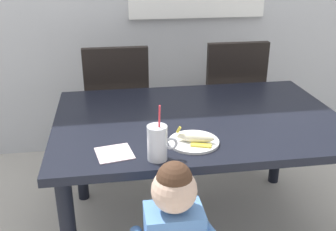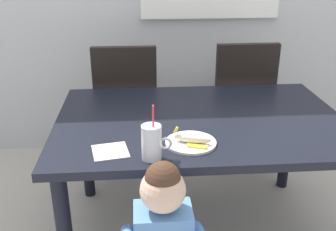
{
  "view_description": "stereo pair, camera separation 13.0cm",
  "coord_description": "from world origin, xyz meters",
  "px_view_note": "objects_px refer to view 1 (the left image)",
  "views": [
    {
      "loc": [
        -0.45,
        -1.84,
        1.53
      ],
      "look_at": [
        -0.18,
        -0.1,
        0.78
      ],
      "focal_mm": 42.06,
      "sensor_mm": 36.0,
      "label": 1
    },
    {
      "loc": [
        -0.32,
        -1.86,
        1.53
      ],
      "look_at": [
        -0.18,
        -0.1,
        0.78
      ],
      "focal_mm": 42.06,
      "sensor_mm": 36.0,
      "label": 2
    }
  ],
  "objects_px": {
    "dining_chair_left": "(117,103)",
    "milk_cup": "(158,145)",
    "dining_table": "(198,131)",
    "snack_plate": "(194,142)",
    "dining_chair_right": "(230,96)",
    "peeled_banana": "(196,138)",
    "paper_napkin": "(114,153)"
  },
  "relations": [
    {
      "from": "dining_chair_right",
      "to": "milk_cup",
      "type": "xyz_separation_m",
      "value": [
        -0.68,
        -1.17,
        0.25
      ]
    },
    {
      "from": "dining_chair_left",
      "to": "milk_cup",
      "type": "bearing_deg",
      "value": 96.74
    },
    {
      "from": "dining_table",
      "to": "snack_plate",
      "type": "relative_size",
      "value": 6.47
    },
    {
      "from": "dining_chair_right",
      "to": "paper_napkin",
      "type": "relative_size",
      "value": 6.4
    },
    {
      "from": "dining_chair_left",
      "to": "snack_plate",
      "type": "xyz_separation_m",
      "value": [
        0.32,
        -1.03,
        0.19
      ]
    },
    {
      "from": "snack_plate",
      "to": "dining_chair_right",
      "type": "bearing_deg",
      "value": 64.36
    },
    {
      "from": "dining_table",
      "to": "dining_chair_right",
      "type": "distance_m",
      "value": 0.87
    },
    {
      "from": "milk_cup",
      "to": "snack_plate",
      "type": "distance_m",
      "value": 0.22
    },
    {
      "from": "dining_chair_left",
      "to": "milk_cup",
      "type": "height_order",
      "value": "milk_cup"
    },
    {
      "from": "milk_cup",
      "to": "dining_chair_right",
      "type": "bearing_deg",
      "value": 59.7
    },
    {
      "from": "dining_chair_right",
      "to": "dining_table",
      "type": "bearing_deg",
      "value": 61.31
    },
    {
      "from": "dining_chair_right",
      "to": "peeled_banana",
      "type": "bearing_deg",
      "value": 64.91
    },
    {
      "from": "snack_plate",
      "to": "peeled_banana",
      "type": "xyz_separation_m",
      "value": [
        0.01,
        -0.01,
        0.03
      ]
    },
    {
      "from": "dining_chair_right",
      "to": "paper_napkin",
      "type": "bearing_deg",
      "value": 51.84
    },
    {
      "from": "dining_chair_left",
      "to": "paper_napkin",
      "type": "height_order",
      "value": "dining_chair_left"
    },
    {
      "from": "dining_chair_left",
      "to": "paper_napkin",
      "type": "relative_size",
      "value": 6.4
    },
    {
      "from": "milk_cup",
      "to": "paper_napkin",
      "type": "height_order",
      "value": "milk_cup"
    },
    {
      "from": "peeled_banana",
      "to": "dining_chair_left",
      "type": "bearing_deg",
      "value": 107.1
    },
    {
      "from": "dining_chair_left",
      "to": "peeled_banana",
      "type": "relative_size",
      "value": 5.49
    },
    {
      "from": "dining_chair_right",
      "to": "paper_napkin",
      "type": "height_order",
      "value": "dining_chair_right"
    },
    {
      "from": "dining_table",
      "to": "peeled_banana",
      "type": "distance_m",
      "value": 0.34
    },
    {
      "from": "dining_chair_left",
      "to": "snack_plate",
      "type": "distance_m",
      "value": 1.09
    },
    {
      "from": "dining_chair_left",
      "to": "milk_cup",
      "type": "xyz_separation_m",
      "value": [
        0.14,
        -1.15,
        0.25
      ]
    },
    {
      "from": "dining_chair_right",
      "to": "milk_cup",
      "type": "relative_size",
      "value": 3.82
    },
    {
      "from": "snack_plate",
      "to": "paper_napkin",
      "type": "xyz_separation_m",
      "value": [
        -0.36,
        -0.05,
        -0.0
      ]
    },
    {
      "from": "dining_chair_right",
      "to": "snack_plate",
      "type": "relative_size",
      "value": 4.17
    },
    {
      "from": "dining_table",
      "to": "snack_plate",
      "type": "bearing_deg",
      "value": -107.05
    },
    {
      "from": "snack_plate",
      "to": "paper_napkin",
      "type": "relative_size",
      "value": 1.53
    },
    {
      "from": "milk_cup",
      "to": "peeled_banana",
      "type": "height_order",
      "value": "milk_cup"
    },
    {
      "from": "milk_cup",
      "to": "paper_napkin",
      "type": "distance_m",
      "value": 0.2
    },
    {
      "from": "dining_table",
      "to": "milk_cup",
      "type": "relative_size",
      "value": 5.93
    },
    {
      "from": "dining_chair_right",
      "to": "peeled_banana",
      "type": "height_order",
      "value": "dining_chair_right"
    }
  ]
}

